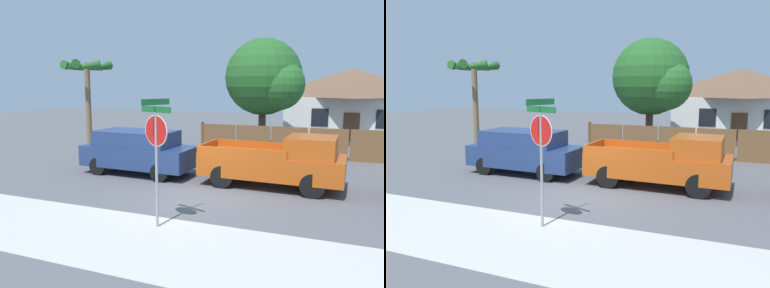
% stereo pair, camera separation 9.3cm
% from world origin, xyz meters
% --- Properties ---
extents(ground_plane, '(80.00, 80.00, 0.00)m').
position_xyz_m(ground_plane, '(0.00, 0.00, 0.00)').
color(ground_plane, '#56565B').
extents(sidewalk_strip, '(36.00, 3.20, 0.01)m').
position_xyz_m(sidewalk_strip, '(0.00, -3.60, 0.00)').
color(sidewalk_strip, beige).
rests_on(sidewalk_strip, ground).
extents(wooden_fence, '(13.16, 0.12, 1.64)m').
position_xyz_m(wooden_fence, '(3.74, 8.36, 0.77)').
color(wooden_fence, brown).
rests_on(wooden_fence, ground).
extents(house, '(8.66, 7.06, 4.72)m').
position_xyz_m(house, '(4.80, 16.73, 2.45)').
color(house, white).
rests_on(house, ground).
extents(oak_tree, '(4.30, 4.10, 6.09)m').
position_xyz_m(oak_tree, '(0.42, 9.52, 3.94)').
color(oak_tree, brown).
rests_on(oak_tree, ground).
extents(palm_tree, '(2.40, 2.60, 4.82)m').
position_xyz_m(palm_tree, '(-7.77, 5.04, 4.12)').
color(palm_tree, brown).
rests_on(palm_tree, ground).
extents(red_suv, '(4.61, 2.12, 1.77)m').
position_xyz_m(red_suv, '(-3.30, 2.36, 0.95)').
color(red_suv, navy).
rests_on(red_suv, ground).
extents(orange_pickup, '(4.97, 2.18, 1.86)m').
position_xyz_m(orange_pickup, '(2.29, 2.35, 0.91)').
color(orange_pickup, '#B74C14').
rests_on(orange_pickup, ground).
extents(stop_sign, '(0.96, 0.87, 3.22)m').
position_xyz_m(stop_sign, '(0.13, -2.65, 2.20)').
color(stop_sign, gray).
rests_on(stop_sign, ground).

